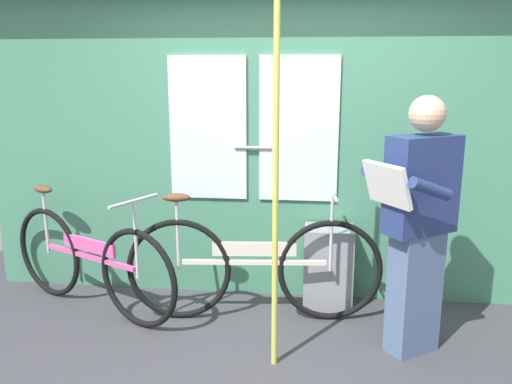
{
  "coord_description": "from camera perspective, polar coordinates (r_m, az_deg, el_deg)",
  "views": [
    {
      "loc": [
        0.27,
        -2.82,
        1.79
      ],
      "look_at": [
        -0.11,
        0.55,
        1.0
      ],
      "focal_mm": 36.68,
      "sensor_mm": 36.0,
      "label": 1
    }
  ],
  "objects": [
    {
      "name": "bicycle_leaning_behind",
      "position": [
        4.16,
        -17.71,
        -7.21
      ],
      "size": [
        1.56,
        0.83,
        0.94
      ],
      "rotation": [
        0.0,
        0.0,
        -0.46
      ],
      "color": "black",
      "rests_on": "ground_plane"
    },
    {
      "name": "handrail_pole",
      "position": [
        3.01,
        2.15,
        1.16
      ],
      "size": [
        0.04,
        0.04,
        2.33
      ],
      "primitive_type": "cylinder",
      "color": "#C6C14C",
      "rests_on": "ground_plane"
    },
    {
      "name": "trash_bin_by_wall",
      "position": [
        4.08,
        7.87,
        -8.13
      ],
      "size": [
        0.37,
        0.28,
        0.63
      ],
      "primitive_type": "cube",
      "color": "gray",
      "rests_on": "ground_plane"
    },
    {
      "name": "passenger_reading_newspaper",
      "position": [
        3.39,
        17.26,
        -3.19
      ],
      "size": [
        0.62,
        0.57,
        1.65
      ],
      "rotation": [
        0.0,
        0.0,
        3.73
      ],
      "color": "slate",
      "rests_on": "ground_plane"
    },
    {
      "name": "bicycle_near_door",
      "position": [
        3.81,
        -0.31,
        -8.19
      ],
      "size": [
        1.85,
        0.44,
        0.97
      ],
      "rotation": [
        0.0,
        0.0,
        0.09
      ],
      "color": "black",
      "rests_on": "ground_plane"
    },
    {
      "name": "train_door_wall",
      "position": [
        4.06,
        2.45,
        5.29
      ],
      "size": [
        4.73,
        0.28,
        2.37
      ],
      "color": "#427F60",
      "rests_on": "ground_plane"
    },
    {
      "name": "ground_plane",
      "position": [
        3.36,
        0.82,
        -19.45
      ],
      "size": [
        5.73,
        4.01,
        0.04
      ],
      "primitive_type": "cube",
      "color": "#38383D"
    }
  ]
}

